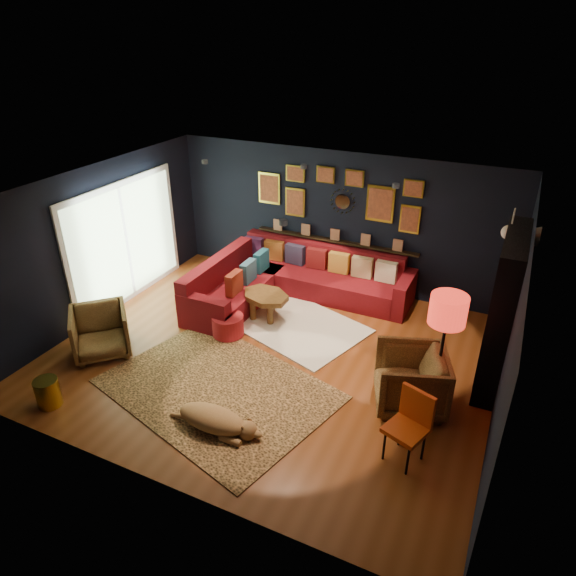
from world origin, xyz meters
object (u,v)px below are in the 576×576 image
at_px(pouf, 228,325).
at_px(orange_chair, 411,421).
at_px(sectional, 286,282).
at_px(armchair_right, 411,377).
at_px(coffee_table, 266,299).
at_px(armchair_left, 100,330).
at_px(floor_lamp, 447,315).
at_px(gold_stool, 48,393).
at_px(dog, 212,415).

bearing_deg(pouf, orange_chair, -22.36).
relative_size(sectional, armchair_right, 3.72).
height_order(coffee_table, orange_chair, orange_chair).
xyz_separation_m(armchair_left, orange_chair, (4.80, -0.10, 0.12)).
relative_size(coffee_table, floor_lamp, 0.62).
xyz_separation_m(pouf, floor_lamp, (3.40, -0.31, 1.22)).
relative_size(gold_stool, dog, 0.31).
bearing_deg(sectional, armchair_left, -122.11).
bearing_deg(dog, orange_chair, 14.21).
relative_size(coffee_table, armchair_left, 1.25).
height_order(sectional, armchair_left, sectional).
distance_m(sectional, dog, 3.63).
height_order(pouf, floor_lamp, floor_lamp).
distance_m(armchair_left, armchair_right, 4.67).
height_order(coffee_table, floor_lamp, floor_lamp).
bearing_deg(sectional, dog, -79.44).
relative_size(pouf, dog, 0.40).
bearing_deg(sectional, pouf, -100.14).
relative_size(pouf, armchair_right, 0.56).
distance_m(sectional, coffee_table, 0.85).
bearing_deg(gold_stool, orange_chair, 14.06).
bearing_deg(dog, gold_stool, -166.70).
relative_size(armchair_left, armchair_right, 0.91).
bearing_deg(armchair_left, pouf, -4.97).
relative_size(sectional, armchair_left, 4.08).
distance_m(sectional, floor_lamp, 3.82).
xyz_separation_m(armchair_left, floor_lamp, (4.91, 0.95, 1.00)).
bearing_deg(gold_stool, pouf, 62.61).
height_order(armchair_left, dog, armchair_left).
xyz_separation_m(pouf, orange_chair, (3.29, -1.36, 0.34)).
height_order(orange_chair, dog, orange_chair).
height_order(pouf, orange_chair, orange_chair).
relative_size(sectional, floor_lamp, 2.02).
height_order(gold_stool, floor_lamp, floor_lamp).
relative_size(coffee_table, orange_chair, 1.14).
distance_m(armchair_right, floor_lamp, 1.02).
relative_size(coffee_table, pouf, 2.03).
distance_m(coffee_table, dog, 2.81).
bearing_deg(floor_lamp, armchair_left, -169.07).
bearing_deg(sectional, armchair_right, -36.17).
bearing_deg(armchair_right, orange_chair, -6.70).
distance_m(gold_stool, floor_lamp, 5.33).
height_order(coffee_table, gold_stool, coffee_table).
xyz_separation_m(sectional, orange_chair, (3.01, -2.96, 0.22)).
xyz_separation_m(coffee_table, orange_chair, (2.99, -2.12, 0.16)).
bearing_deg(armchair_right, dog, -73.93).
relative_size(coffee_table, armchair_right, 1.14).
height_order(coffee_table, armchair_left, armchair_left).
xyz_separation_m(pouf, dog, (0.95, -1.96, 0.02)).
relative_size(sectional, pouf, 6.60).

